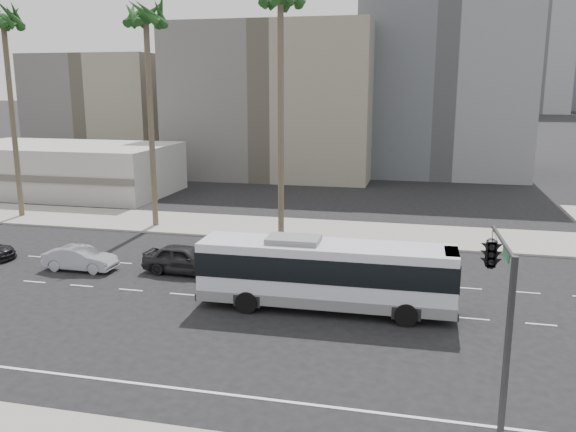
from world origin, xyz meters
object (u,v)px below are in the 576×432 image
(palm_near, at_px, (280,2))
(palm_far, at_px, (3,25))
(palm_mid, at_px, (146,22))
(city_bus, at_px, (326,272))
(traffic_signal, at_px, (493,263))
(car_a, at_px, (185,259))
(car_b, at_px, (80,258))

(palm_near, distance_m, palm_far, 23.14)
(palm_far, bearing_deg, palm_mid, -2.95)
(city_bus, relative_size, traffic_signal, 1.86)
(car_a, height_order, traffic_signal, traffic_signal)
(palm_far, bearing_deg, traffic_signal, -34.81)
(car_b, relative_size, palm_mid, 0.26)
(car_a, relative_size, palm_mid, 0.29)
(palm_near, height_order, palm_far, palm_near)
(city_bus, bearing_deg, car_a, 156.32)
(car_a, bearing_deg, city_bus, -109.53)
(city_bus, distance_m, palm_mid, 25.51)
(car_b, height_order, traffic_signal, traffic_signal)
(palm_mid, bearing_deg, traffic_signal, -46.44)
(car_a, bearing_deg, palm_near, -16.76)
(car_b, bearing_deg, palm_mid, 2.86)
(car_b, bearing_deg, traffic_signal, -119.15)
(city_bus, height_order, car_b, city_bus)
(traffic_signal, relative_size, palm_mid, 0.40)
(car_a, relative_size, traffic_signal, 0.74)
(car_b, bearing_deg, palm_near, -43.34)
(palm_near, xyz_separation_m, palm_mid, (-10.46, 1.02, -0.94))
(palm_near, height_order, palm_mid, palm_near)
(city_bus, xyz_separation_m, palm_mid, (-16.05, 14.44, 13.59))
(palm_mid, bearing_deg, palm_far, 177.05)
(car_a, xyz_separation_m, palm_mid, (-6.96, 10.60, 14.63))
(city_bus, height_order, traffic_signal, traffic_signal)
(car_b, xyz_separation_m, palm_mid, (-0.55, 11.49, 14.76))
(car_a, xyz_separation_m, traffic_signal, (15.81, -13.34, 4.82))
(car_a, distance_m, palm_near, 18.61)
(city_bus, height_order, palm_far, palm_far)
(city_bus, relative_size, palm_mid, 0.73)
(car_a, xyz_separation_m, palm_far, (-19.56, 11.25, 14.78))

